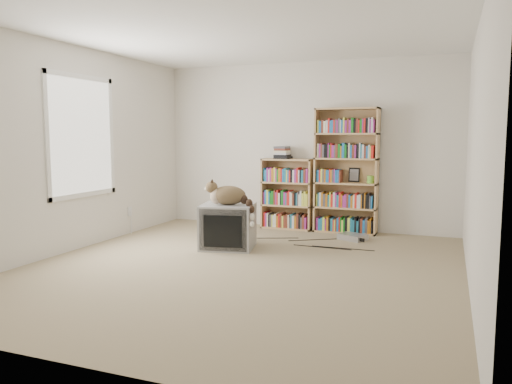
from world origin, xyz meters
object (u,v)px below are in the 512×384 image
(dvd_player, at_px, (353,237))
(bookcase_short, at_px, (288,196))
(crt_tv, at_px, (228,226))
(cat, at_px, (232,198))
(bookcase_tall, at_px, (346,174))

(dvd_player, bearing_deg, bookcase_short, 179.97)
(crt_tv, bearing_deg, cat, -43.12)
(crt_tv, xyz_separation_m, dvd_player, (1.38, 1.05, -0.24))
(crt_tv, relative_size, dvd_player, 2.15)
(cat, xyz_separation_m, bookcase_short, (0.22, 1.60, -0.15))
(crt_tv, distance_m, bookcase_tall, 2.04)
(crt_tv, height_order, dvd_player, crt_tv)
(bookcase_tall, height_order, dvd_player, bookcase_tall)
(dvd_player, bearing_deg, bookcase_tall, 136.34)
(bookcase_short, bearing_deg, bookcase_tall, 0.04)
(crt_tv, height_order, bookcase_tall, bookcase_tall)
(cat, relative_size, bookcase_tall, 0.40)
(crt_tv, relative_size, bookcase_tall, 0.41)
(crt_tv, distance_m, cat, 0.37)
(bookcase_tall, distance_m, dvd_player, 0.98)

